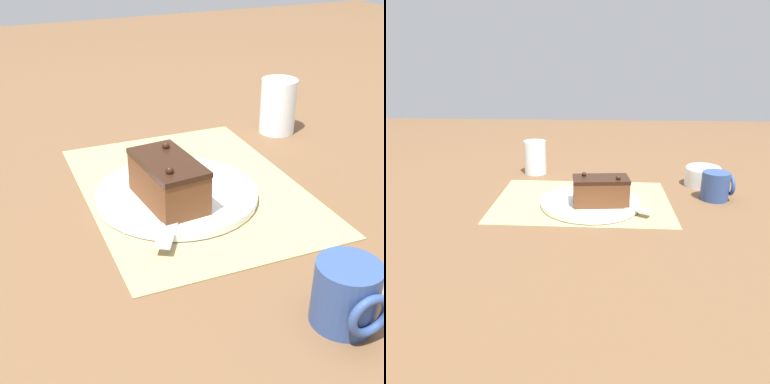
{
  "view_description": "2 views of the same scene",
  "coord_description": "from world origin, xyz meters",
  "views": [
    {
      "loc": [
        0.72,
        -0.29,
        0.41
      ],
      "look_at": [
        0.06,
        -0.02,
        0.03
      ],
      "focal_mm": 50.0,
      "sensor_mm": 36.0,
      "label": 1
    },
    {
      "loc": [
        0.05,
        -0.93,
        0.35
      ],
      "look_at": [
        -0.01,
        -0.07,
        0.05
      ],
      "focal_mm": 35.0,
      "sensor_mm": 36.0,
      "label": 2
    }
  ],
  "objects": [
    {
      "name": "drinking_glass",
      "position": [
        -0.17,
        0.26,
        0.05
      ],
      "size": [
        0.07,
        0.07,
        0.11
      ],
      "color": "white",
      "rests_on": "ground_plane"
    },
    {
      "name": "ground_plane",
      "position": [
        0.0,
        0.0,
        0.0
      ],
      "size": [
        3.0,
        3.0,
        0.0
      ],
      "primitive_type": "plane",
      "color": "brown"
    },
    {
      "name": "placemat_woven",
      "position": [
        0.0,
        0.0,
        0.0
      ],
      "size": [
        0.46,
        0.34,
        0.0
      ],
      "primitive_type": "cube",
      "color": "tan",
      "rests_on": "ground_plane"
    },
    {
      "name": "cake_plate",
      "position": [
        0.02,
        -0.03,
        0.01
      ],
      "size": [
        0.25,
        0.25,
        0.01
      ],
      "color": "white",
      "rests_on": "placemat_woven"
    },
    {
      "name": "chocolate_cake",
      "position": [
        0.05,
        -0.06,
        0.05
      ],
      "size": [
        0.14,
        0.09,
        0.08
      ],
      "rotation": [
        0.0,
        0.0,
        0.1
      ],
      "color": "brown",
      "rests_on": "cake_plate"
    },
    {
      "name": "coffee_mug",
      "position": [
        0.36,
        0.04,
        0.04
      ],
      "size": [
        0.08,
        0.07,
        0.08
      ],
      "color": "navy",
      "rests_on": "ground_plane"
    },
    {
      "name": "serving_knife",
      "position": [
        0.05,
        -0.04,
        0.02
      ],
      "size": [
        0.19,
        0.12,
        0.01
      ],
      "rotation": [
        0.0,
        0.0,
        4.18
      ],
      "color": "slate",
      "rests_on": "cake_plate"
    }
  ]
}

